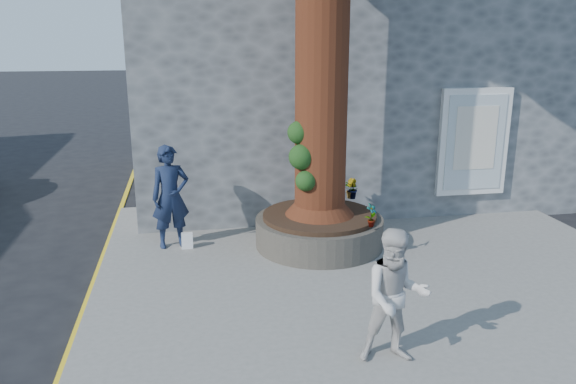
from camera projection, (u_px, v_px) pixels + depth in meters
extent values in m
plane|color=black|center=(297.00, 304.00, 8.25)|extent=(120.00, 120.00, 0.00)
cube|color=slate|center=(373.00, 267.00, 9.44)|extent=(9.00, 8.00, 0.12)
cube|color=yellow|center=(91.00, 291.00, 8.68)|extent=(0.10, 30.00, 0.01)
cube|color=#515457|center=(338.00, 68.00, 14.69)|extent=(10.00, 8.00, 6.00)
cube|color=white|center=(473.00, 142.00, 11.50)|extent=(1.50, 0.12, 2.20)
cube|color=silver|center=(475.00, 143.00, 11.45)|extent=(1.25, 0.04, 1.95)
cube|color=silver|center=(476.00, 138.00, 11.40)|extent=(0.90, 0.02, 1.30)
cylinder|color=black|center=(319.00, 231.00, 10.18)|extent=(2.30, 2.30, 0.52)
cylinder|color=black|center=(319.00, 216.00, 10.10)|extent=(2.04, 2.04, 0.08)
cone|color=#3F150F|center=(320.00, 195.00, 9.99)|extent=(1.24, 1.24, 0.70)
sphere|color=#183A13|center=(301.00, 157.00, 9.54)|extent=(0.44, 0.44, 0.44)
sphere|color=#183A13|center=(306.00, 181.00, 9.56)|extent=(0.36, 0.36, 0.36)
sphere|color=#183A13|center=(299.00, 132.00, 9.54)|extent=(0.40, 0.40, 0.40)
imported|color=#15203C|center=(170.00, 197.00, 9.96)|extent=(0.76, 0.58, 1.85)
imported|color=beige|center=(396.00, 297.00, 6.41)|extent=(0.87, 0.72, 1.62)
cube|color=white|center=(187.00, 241.00, 10.07)|extent=(0.20, 0.12, 0.28)
imported|color=gray|center=(371.00, 215.00, 9.35)|extent=(0.26, 0.24, 0.40)
imported|color=gray|center=(352.00, 189.00, 10.99)|extent=(0.28, 0.29, 0.40)
imported|color=gray|center=(313.00, 210.00, 9.73)|extent=(0.20, 0.20, 0.34)
imported|color=gray|center=(352.00, 190.00, 10.99)|extent=(0.31, 0.34, 0.34)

